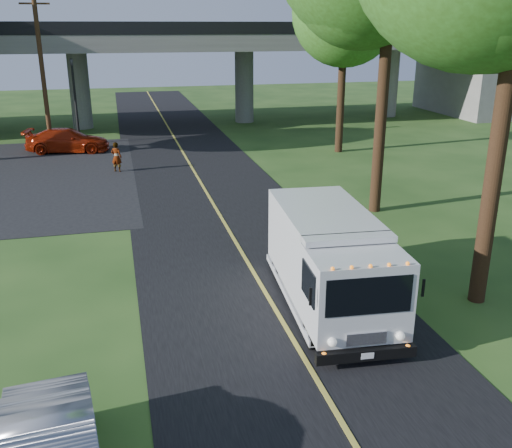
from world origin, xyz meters
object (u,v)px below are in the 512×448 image
object	(u,v)px
utility_pole	(42,72)
pedestrian	(117,157)
traffic_signal	(75,92)
step_van	(329,259)
tree_right_far	(350,1)
red_sedan	(68,140)

from	to	relation	value
utility_pole	pedestrian	bearing A→B (deg)	-57.97
traffic_signal	step_van	bearing A→B (deg)	-73.10
tree_right_far	step_van	xyz separation A→B (m)	(-7.80, -18.23, -6.92)
utility_pole	red_sedan	xyz separation A→B (m)	(0.97, -0.28, -3.91)
utility_pole	tree_right_far	xyz separation A→B (m)	(16.71, -4.16, 3.71)
utility_pole	red_sedan	distance (m)	4.04
step_van	red_sedan	xyz separation A→B (m)	(-7.94, 22.11, -0.69)
tree_right_far	red_sedan	distance (m)	17.91
tree_right_far	step_van	world-z (taller)	tree_right_far
traffic_signal	red_sedan	world-z (taller)	traffic_signal
tree_right_far	step_van	size ratio (longest dim) A/B	1.77
tree_right_far	pedestrian	world-z (taller)	tree_right_far
traffic_signal	pedestrian	bearing A→B (deg)	-74.47
utility_pole	step_van	size ratio (longest dim) A/B	1.45
tree_right_far	red_sedan	size ratio (longest dim) A/B	2.32
tree_right_far	step_van	bearing A→B (deg)	-113.16
red_sedan	pedestrian	world-z (taller)	pedestrian
step_van	red_sedan	size ratio (longest dim) A/B	1.31
traffic_signal	tree_right_far	bearing A→B (deg)	-22.07
red_sedan	tree_right_far	bearing A→B (deg)	-95.33
traffic_signal	red_sedan	distance (m)	3.43
step_van	pedestrian	size ratio (longest dim) A/B	4.05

